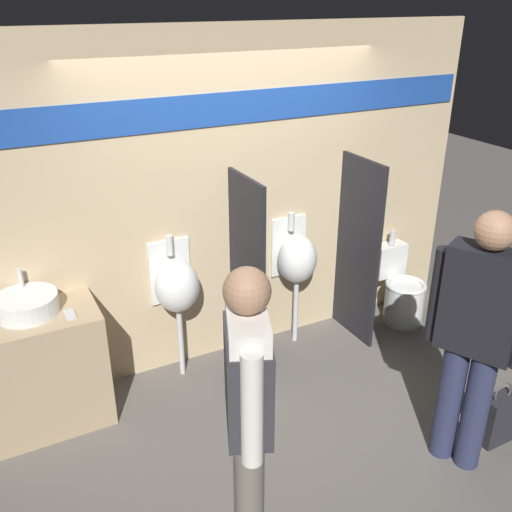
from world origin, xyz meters
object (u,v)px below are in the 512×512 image
at_px(toilet, 401,292).
at_px(shopping_bag, 497,418).
at_px(cell_phone, 70,314).
at_px(person_in_vest, 248,398).
at_px(person_with_lanyard, 476,334).
at_px(urinal_near_counter, 177,286).
at_px(sink_basin, 27,304).
at_px(urinal_far, 296,259).

relative_size(toilet, shopping_bag, 1.73).
xyz_separation_m(cell_phone, person_in_vest, (0.62, -1.47, 0.11)).
relative_size(person_with_lanyard, shopping_bag, 3.61).
bearing_deg(urinal_near_counter, person_with_lanyard, -53.32).
bearing_deg(urinal_near_counter, sink_basin, -176.98).
bearing_deg(shopping_bag, urinal_near_counter, 133.47).
relative_size(toilet, person_in_vest, 0.49).
distance_m(urinal_far, person_in_vest, 2.14).
distance_m(sink_basin, shopping_bag, 3.34).
relative_size(urinal_near_counter, toilet, 1.40).
xyz_separation_m(urinal_near_counter, shopping_bag, (1.67, -1.77, -0.62)).
height_order(urinal_near_counter, person_in_vest, person_in_vest).
xyz_separation_m(urinal_far, toilet, (1.09, -0.15, -0.52)).
distance_m(urinal_near_counter, urinal_far, 1.09).
xyz_separation_m(sink_basin, shopping_bag, (2.76, -1.71, -0.77)).
bearing_deg(person_with_lanyard, sink_basin, 28.38).
relative_size(urinal_near_counter, urinal_far, 1.00).
bearing_deg(toilet, person_in_vest, -147.42).
distance_m(toilet, shopping_bag, 1.69).
distance_m(sink_basin, toilet, 3.33).
relative_size(urinal_near_counter, person_with_lanyard, 0.67).
bearing_deg(person_with_lanyard, cell_phone, 28.10).
height_order(urinal_near_counter, shopping_bag, urinal_near_counter).
bearing_deg(shopping_bag, sink_basin, 148.25).
bearing_deg(person_in_vest, toilet, -35.25).
height_order(urinal_near_counter, person_with_lanyard, person_with_lanyard).
bearing_deg(cell_phone, toilet, 1.26).
bearing_deg(urinal_far, toilet, -7.89).
bearing_deg(person_in_vest, urinal_far, -15.76).
relative_size(cell_phone, shopping_bag, 0.28).
relative_size(urinal_far, person_with_lanyard, 0.67).
bearing_deg(toilet, urinal_far, 172.11).
bearing_deg(person_in_vest, sink_basin, 50.11).
bearing_deg(shopping_bag, person_in_vest, 177.50).
bearing_deg(person_with_lanyard, person_in_vest, 61.14).
xyz_separation_m(urinal_far, person_in_vest, (-1.31, -1.68, 0.20)).
height_order(sink_basin, toilet, sink_basin).
distance_m(person_in_vest, shopping_bag, 2.07).
bearing_deg(cell_phone, urinal_far, 6.41).
distance_m(sink_basin, urinal_far, 2.18).
bearing_deg(toilet, cell_phone, -178.74).
height_order(urinal_far, person_in_vest, person_in_vest).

